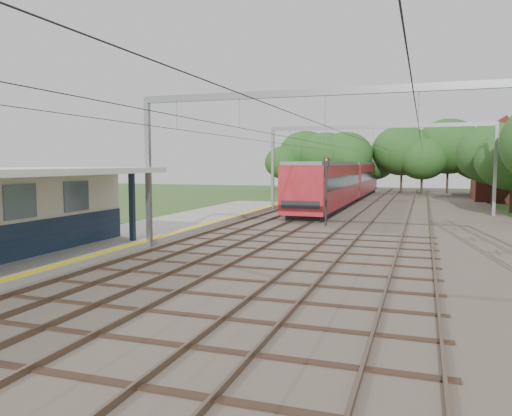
% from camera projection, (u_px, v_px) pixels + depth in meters
% --- Properties ---
extents(ballast_bed, '(18.00, 90.00, 0.10)m').
position_uv_depth(ballast_bed, '(376.00, 220.00, 34.59)').
color(ballast_bed, '#473D33').
rests_on(ballast_bed, ground).
extents(platform, '(5.00, 52.00, 0.35)m').
position_uv_depth(platform, '(91.00, 245.00, 23.13)').
color(platform, gray).
rests_on(platform, ground).
extents(yellow_stripe, '(0.45, 52.00, 0.01)m').
position_uv_depth(yellow_stripe, '(133.00, 244.00, 22.40)').
color(yellow_stripe, yellow).
rests_on(yellow_stripe, platform).
extents(rail_tracks, '(11.80, 88.00, 0.15)m').
position_uv_depth(rail_tracks, '(340.00, 217.00, 35.38)').
color(rail_tracks, brown).
rests_on(rail_tracks, ballast_bed).
extents(catenary_system, '(17.22, 88.00, 7.00)m').
position_uv_depth(catenary_system, '(360.00, 138.00, 29.85)').
color(catenary_system, gray).
rests_on(catenary_system, ground).
extents(tree_band, '(31.72, 30.88, 8.82)m').
position_uv_depth(tree_band, '(396.00, 155.00, 59.81)').
color(tree_band, '#382619').
rests_on(tree_band, ground).
extents(train, '(3.05, 37.99, 4.00)m').
position_uv_depth(train, '(345.00, 181.00, 50.19)').
color(train, black).
rests_on(train, ballast_bed).
extents(signal_post, '(0.31, 0.27, 4.32)m').
position_uv_depth(signal_post, '(326.00, 184.00, 30.82)').
color(signal_post, black).
rests_on(signal_post, ground).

